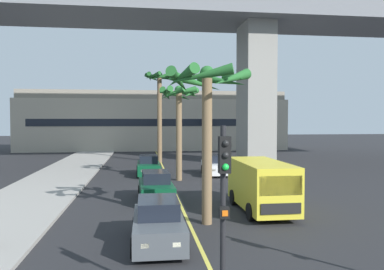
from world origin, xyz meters
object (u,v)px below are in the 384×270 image
at_px(car_queue_second, 215,166).
at_px(palm_tree_far_median, 179,104).
at_px(car_queue_third, 148,166).
at_px(car_queue_fourth, 156,187).
at_px(palm_tree_near_median, 160,93).
at_px(delivery_van, 261,184).
at_px(car_queue_front, 158,223).
at_px(palm_tree_mid_median, 207,96).
at_px(traffic_light_median_near, 224,197).

bearing_deg(car_queue_second, palm_tree_far_median, -141.62).
relative_size(car_queue_second, car_queue_third, 1.00).
distance_m(car_queue_fourth, palm_tree_near_median, 19.76).
xyz_separation_m(delivery_van, palm_tree_far_median, (-2.94, 9.77, 4.20)).
relative_size(car_queue_front, delivery_van, 0.78).
bearing_deg(car_queue_front, palm_tree_far_median, 81.42).
bearing_deg(palm_tree_mid_median, palm_tree_near_median, 91.98).
xyz_separation_m(car_queue_front, delivery_van, (5.03, 4.09, 0.57)).
height_order(car_queue_second, traffic_light_median_near, traffic_light_median_near).
bearing_deg(car_queue_fourth, palm_tree_far_median, 74.07).
xyz_separation_m(car_queue_third, palm_tree_near_median, (1.33, 9.18, 6.39)).
distance_m(traffic_light_median_near, palm_tree_near_median, 31.60).
xyz_separation_m(car_queue_fourth, delivery_van, (4.84, -3.10, 0.57)).
xyz_separation_m(traffic_light_median_near, palm_tree_mid_median, (0.98, 7.74, 2.58)).
relative_size(car_queue_third, palm_tree_near_median, 0.44).
bearing_deg(car_queue_front, car_queue_fourth, 88.49).
height_order(car_queue_third, car_queue_fourth, same).
distance_m(car_queue_fourth, palm_tree_mid_median, 6.96).
height_order(car_queue_front, traffic_light_median_near, traffic_light_median_near).
bearing_deg(palm_tree_mid_median, delivery_van, 31.37).
xyz_separation_m(car_queue_fourth, traffic_light_median_near, (0.94, -12.62, 1.99)).
relative_size(car_queue_fourth, palm_tree_far_median, 0.61).
bearing_deg(car_queue_front, palm_tree_near_median, 87.14).
bearing_deg(palm_tree_near_median, palm_tree_far_median, -86.20).
height_order(car_queue_fourth, traffic_light_median_near, traffic_light_median_near).
relative_size(palm_tree_near_median, palm_tree_far_median, 1.36).
bearing_deg(car_queue_second, car_queue_third, 176.22).
bearing_deg(car_queue_front, car_queue_second, 72.29).
distance_m(palm_tree_mid_median, palm_tree_far_median, 11.55).
bearing_deg(car_queue_third, traffic_light_median_near, -86.98).
distance_m(car_queue_second, palm_tree_mid_median, 15.08).
bearing_deg(traffic_light_median_near, palm_tree_near_median, 89.70).
bearing_deg(car_queue_third, car_queue_fourth, -88.63).
distance_m(car_queue_front, palm_tree_near_median, 26.67).
bearing_deg(delivery_van, palm_tree_far_median, 106.73).
relative_size(delivery_van, palm_tree_far_median, 0.77).
distance_m(car_queue_front, palm_tree_far_median, 14.80).
height_order(traffic_light_median_near, palm_tree_near_median, palm_tree_near_median).
relative_size(car_queue_fourth, delivery_van, 0.79).
relative_size(car_queue_second, palm_tree_near_median, 0.45).
distance_m(car_queue_third, palm_tree_far_median, 5.93).
bearing_deg(palm_tree_far_median, car_queue_second, 38.38).
height_order(delivery_van, traffic_light_median_near, traffic_light_median_near).
bearing_deg(palm_tree_mid_median, car_queue_third, 98.49).
bearing_deg(car_queue_third, palm_tree_near_median, 81.75).
height_order(car_queue_front, palm_tree_mid_median, palm_tree_mid_median).
xyz_separation_m(car_queue_third, palm_tree_mid_median, (2.15, -14.37, 4.58)).
height_order(car_queue_second, palm_tree_far_median, palm_tree_far_median).
bearing_deg(car_queue_fourth, car_queue_front, -91.51).
height_order(car_queue_front, palm_tree_far_median, palm_tree_far_median).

